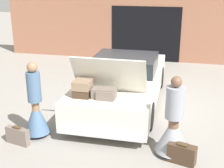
# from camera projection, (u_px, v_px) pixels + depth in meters

# --- Properties ---
(ground_plane) EXTENTS (40.00, 40.00, 0.00)m
(ground_plane) POSITION_uv_depth(u_px,v_px,m) (123.00, 102.00, 8.69)
(ground_plane) COLOR gray
(garage_wall_back) EXTENTS (12.00, 0.14, 2.80)m
(garage_wall_back) POSITION_uv_depth(u_px,v_px,m) (146.00, 27.00, 12.61)
(garage_wall_back) COLOR #9E664C
(garage_wall_back) RESTS_ON ground_plane
(car) EXTENTS (1.97, 4.92, 1.71)m
(car) POSITION_uv_depth(u_px,v_px,m) (123.00, 82.00, 8.50)
(car) COLOR silver
(car) RESTS_ON ground_plane
(person_left) EXTENTS (0.56, 0.56, 1.67)m
(person_left) POSITION_uv_depth(u_px,v_px,m) (36.00, 110.00, 6.70)
(person_left) COLOR #997051
(person_left) RESTS_ON ground_plane
(person_right) EXTENTS (0.67, 0.67, 1.61)m
(person_right) POSITION_uv_depth(u_px,v_px,m) (173.00, 128.00, 5.99)
(person_right) COLOR brown
(person_right) RESTS_ON ground_plane
(suitcase_beside_left_person) EXTENTS (0.56, 0.25, 0.40)m
(suitcase_beside_left_person) POSITION_uv_depth(u_px,v_px,m) (18.00, 136.00, 6.48)
(suitcase_beside_left_person) COLOR #75665B
(suitcase_beside_left_person) RESTS_ON ground_plane
(suitcase_beside_right_person) EXTENTS (0.56, 0.34, 0.41)m
(suitcase_beside_right_person) POSITION_uv_depth(u_px,v_px,m) (182.00, 154.00, 5.82)
(suitcase_beside_right_person) COLOR #473323
(suitcase_beside_right_person) RESTS_ON ground_plane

